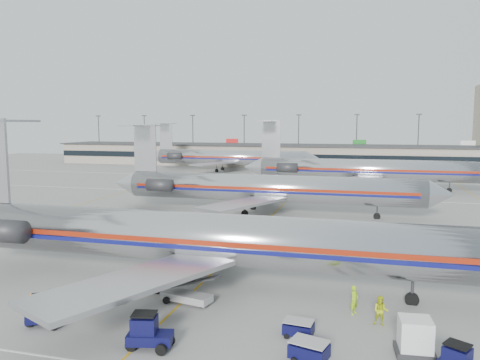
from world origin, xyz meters
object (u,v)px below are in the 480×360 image
(jet_foreground, at_px, (194,237))
(tug_center, at_px, (148,332))
(belt_loader, at_px, (188,295))
(uld_container, at_px, (415,338))
(jet_second_row, at_px, (263,188))

(jet_foreground, height_order, tug_center, jet_foreground)
(jet_foreground, bearing_deg, belt_loader, -77.05)
(tug_center, bearing_deg, uld_container, -0.68)
(belt_loader, bearing_deg, jet_second_row, 104.84)
(uld_container, bearing_deg, jet_second_row, 108.47)
(jet_second_row, relative_size, uld_container, 22.40)
(jet_second_row, xyz_separation_m, belt_loader, (1.86, -32.94, -2.96))
(belt_loader, bearing_deg, uld_container, -3.53)
(jet_second_row, height_order, tug_center, jet_second_row)
(jet_second_row, bearing_deg, uld_container, -66.45)
(jet_foreground, bearing_deg, tug_center, -83.79)
(jet_second_row, distance_m, tug_center, 39.72)
(uld_container, relative_size, belt_loader, 0.49)
(tug_center, height_order, uld_container, uld_container)
(jet_foreground, xyz_separation_m, belt_loader, (0.84, -3.64, -3.10))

